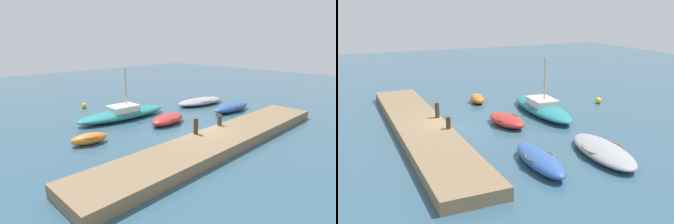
{
  "view_description": "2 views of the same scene",
  "coord_description": "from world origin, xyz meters",
  "views": [
    {
      "loc": [
        -13.36,
        -11.12,
        6.23
      ],
      "look_at": [
        -0.26,
        2.29,
        1.3
      ],
      "focal_mm": 29.65,
      "sensor_mm": 36.0,
      "label": 1
    },
    {
      "loc": [
        22.49,
        -6.62,
        7.71
      ],
      "look_at": [
        1.09,
        3.15,
        1.02
      ],
      "focal_mm": 41.28,
      "sensor_mm": 36.0,
      "label": 2
    }
  ],
  "objects": [
    {
      "name": "ground_plane",
      "position": [
        0.0,
        0.0,
        0.0
      ],
      "size": [
        84.0,
        84.0,
        0.0
      ],
      "primitive_type": "plane",
      "color": "#33566B"
    },
    {
      "name": "dock_platform",
      "position": [
        0.0,
        -2.05,
        0.31
      ],
      "size": [
        19.81,
        3.03,
        0.62
      ],
      "primitive_type": "cube",
      "color": "#846B4C",
      "rests_on": "ground_plane"
    },
    {
      "name": "dinghy_orange",
      "position": [
        -5.64,
        3.7,
        0.34
      ],
      "size": [
        2.4,
        1.4,
        0.67
      ],
      "rotation": [
        0.0,
        0.0,
        -0.18
      ],
      "color": "orange",
      "rests_on": "ground_plane"
    },
    {
      "name": "rowboat_red",
      "position": [
        0.74,
        3.35,
        0.36
      ],
      "size": [
        3.51,
        2.08,
        0.71
      ],
      "rotation": [
        0.0,
        0.0,
        0.16
      ],
      "color": "#B72D28",
      "rests_on": "ground_plane"
    },
    {
      "name": "rowboat_blue",
      "position": [
        7.41,
        2.06,
        0.37
      ],
      "size": [
        4.52,
        1.6,
        0.73
      ],
      "rotation": [
        0.0,
        0.0,
        -0.05
      ],
      "color": "#2D569E",
      "rests_on": "ground_plane"
    },
    {
      "name": "motorboat_grey",
      "position": [
        7.57,
        5.72,
        0.32
      ],
      "size": [
        5.55,
        2.85,
        0.62
      ],
      "rotation": [
        0.0,
        0.0,
        -0.15
      ],
      "color": "#939399",
      "rests_on": "ground_plane"
    },
    {
      "name": "sailboat_teal",
      "position": [
        -0.87,
        6.87,
        0.44
      ],
      "size": [
        7.92,
        2.74,
        4.05
      ],
      "rotation": [
        0.0,
        0.0,
        -0.06
      ],
      "color": "teal",
      "rests_on": "ground_plane"
    },
    {
      "name": "mooring_post_west",
      "position": [
        -0.88,
        -0.78,
        1.11
      ],
      "size": [
        0.28,
        0.28,
        0.99
      ],
      "primitive_type": "cylinder",
      "color": "#47331E",
      "rests_on": "dock_platform"
    },
    {
      "name": "mooring_post_mid_west",
      "position": [
        1.6,
        -0.78,
        0.97
      ],
      "size": [
        0.27,
        0.27,
        0.71
      ],
      "primitive_type": "cylinder",
      "color": "#47331E",
      "rests_on": "dock_platform"
    },
    {
      "name": "marker_buoy",
      "position": [
        -1.4,
        12.34,
        0.24
      ],
      "size": [
        0.48,
        0.48,
        0.48
      ],
      "primitive_type": "sphere",
      "color": "yellow",
      "rests_on": "ground_plane"
    }
  ]
}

